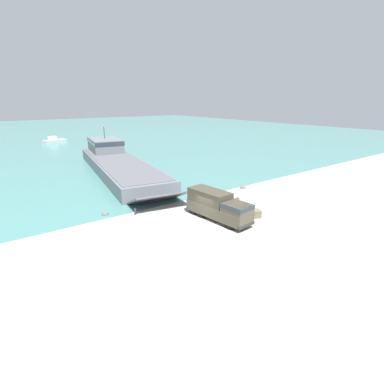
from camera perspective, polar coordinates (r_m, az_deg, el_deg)
ground_plane at (r=31.90m, az=1.28°, el=-5.66°), size 240.00×240.00×0.00m
water_surface at (r=121.74m, az=-28.35°, el=9.40°), size 240.00×180.00×0.01m
landing_craft at (r=56.50m, az=-14.26°, el=5.76°), size 13.85×39.05×7.07m
military_truck at (r=32.03m, az=4.96°, el=-2.61°), size 2.98×7.99×3.01m
soldier_on_ramp at (r=34.83m, az=8.62°, el=-1.97°), size 0.47×0.29×1.82m
moored_boat_a at (r=98.27m, az=-24.77°, el=8.85°), size 7.02×4.59×2.00m
mooring_bollard at (r=34.20m, az=-10.77°, el=-3.62°), size 0.24×0.24×0.76m
cargo_crate at (r=33.68m, az=12.17°, el=-4.03°), size 1.19×1.26×0.83m
shoreline_rock_a at (r=35.12m, az=-16.20°, el=-4.17°), size 0.77×0.77×0.77m
shoreline_rock_b at (r=44.24m, az=9.69°, el=0.71°), size 0.86×0.86×0.86m
shoreline_rock_c at (r=41.54m, az=4.76°, el=-0.19°), size 0.85×0.85×0.85m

